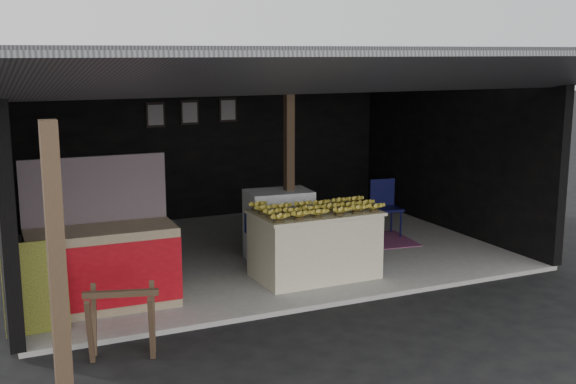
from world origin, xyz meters
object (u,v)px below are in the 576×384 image
banana_table (314,244)px  sawhorse (122,316)px  white_crate (279,225)px  water_barrel (363,248)px  neighbor_stall (102,264)px  plastic_chair (384,203)px

banana_table → sawhorse: bearing=-153.8°
banana_table → white_crate: (-0.09, 0.93, 0.05)m
banana_table → water_barrel: bearing=13.7°
neighbor_stall → banana_table: bearing=1.3°
white_crate → sawhorse: (-2.72, -2.34, -0.11)m
banana_table → water_barrel: banana_table is taller
water_barrel → plastic_chair: (1.15, 1.28, 0.30)m
neighbor_stall → water_barrel: (3.59, 0.21, -0.28)m
water_barrel → white_crate: bearing=143.3°
banana_table → plastic_chair: 2.52m
white_crate → plastic_chair: white_crate is taller
neighbor_stall → plastic_chair: (4.74, 1.49, 0.01)m
neighbor_stall → plastic_chair: size_ratio=1.92×
sawhorse → plastic_chair: 5.63m
banana_table → white_crate: size_ratio=1.62×
neighbor_stall → sawhorse: 1.42m
water_barrel → neighbor_stall: bearing=-176.6°
plastic_chair → white_crate: bearing=-157.2°
sawhorse → water_barrel: 4.02m
banana_table → plastic_chair: bearing=36.3°
banana_table → sawhorse: banana_table is taller
white_crate → water_barrel: size_ratio=2.15×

